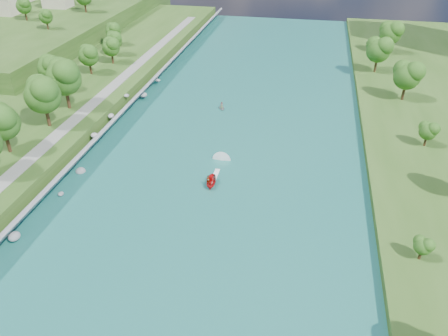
# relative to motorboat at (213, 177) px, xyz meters

# --- Properties ---
(ground) EXTENTS (260.00, 260.00, 0.00)m
(ground) POSITION_rel_motorboat_xyz_m (-0.17, -14.32, -0.75)
(ground) COLOR #2D5119
(ground) RESTS_ON ground
(river_water) EXTENTS (55.00, 240.00, 0.10)m
(river_water) POSITION_rel_motorboat_xyz_m (-0.17, 5.68, -0.70)
(river_water) COLOR #1A6353
(river_water) RESTS_ON ground
(ridge_west) EXTENTS (60.00, 120.00, 9.00)m
(ridge_west) POSITION_rel_motorboat_xyz_m (-82.67, 80.68, 3.75)
(ridge_west) COLOR #2D5119
(ridge_west) RESTS_ON ground
(riprap_bank) EXTENTS (4.28, 236.00, 4.31)m
(riprap_bank) POSITION_rel_motorboat_xyz_m (-26.01, 4.75, 1.05)
(riprap_bank) COLOR slate
(riprap_bank) RESTS_ON ground
(riverside_path) EXTENTS (3.00, 200.00, 0.10)m
(riverside_path) POSITION_rel_motorboat_xyz_m (-32.67, 5.68, 2.80)
(riverside_path) COLOR gray
(riverside_path) RESTS_ON berm_west
(trees_east) EXTENTS (15.25, 138.91, 11.73)m
(trees_east) POSITION_rel_motorboat_xyz_m (36.64, 32.18, 6.21)
(trees_east) COLOR #265316
(trees_east) RESTS_ON berm_east
(motorboat) EXTENTS (3.60, 18.78, 2.20)m
(motorboat) POSITION_rel_motorboat_xyz_m (0.00, 0.00, 0.00)
(motorboat) COLOR red
(motorboat) RESTS_ON river_water
(raft) EXTENTS (2.66, 3.02, 1.72)m
(raft) POSITION_rel_motorboat_xyz_m (-4.92, 30.62, -0.26)
(raft) COLOR gray
(raft) RESTS_ON river_water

